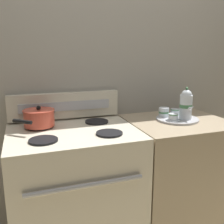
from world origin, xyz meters
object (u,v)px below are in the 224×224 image
Objects in this scene: teacup_right at (173,117)px; creamer_jug at (164,112)px; serving_tray at (177,119)px; teapot at (186,104)px; stove at (76,197)px; saucepan at (39,118)px; teacup_left at (175,112)px.

teacup_right is 1.34× the size of creamer_jug.
serving_tray is at bearing -44.40° from creamer_jug.
teacup_right is at bearing -176.06° from teapot.
stove is at bearing -173.16° from creamer_jug.
saucepan is at bearing 170.45° from teapot.
teacup_left is 0.15m from teacup_right.
stove is 3.13× the size of serving_tray.
teacup_left is (0.03, 0.08, 0.03)m from serving_tray.
saucepan is at bearing 172.49° from serving_tray.
serving_tray reaches higher than stove.
teacup_left and teacup_right have the same top height.
stove is 0.84m from teacup_right.
stove is 0.97m from teapot.
stove is at bearing -35.47° from saucepan.
teapot is (0.04, -0.04, 0.11)m from serving_tray.
teacup_left is at bearing 5.00° from creamer_jug.
stove is 0.57m from saucepan.
saucepan reaches higher than stove.
teacup_left reaches higher than serving_tray.
teacup_left is (-0.01, 0.12, -0.08)m from teapot.
teapot reaches higher than creamer_jug.
teacup_right is (0.87, -0.17, -0.03)m from saucepan.
teapot is at bearing -2.04° from stove.
teacup_left is (0.96, -0.05, -0.03)m from saucepan.
teacup_left is at bearing 94.78° from teapot.
creamer_jug is (-0.07, 0.07, 0.04)m from serving_tray.
teapot reaches higher than teacup_left.
teacup_left is at bearing 70.64° from serving_tray.
teapot is 0.13m from teacup_right.
saucepan is 0.90× the size of serving_tray.
stove is at bearing -173.39° from teacup_left.
teacup_left is 1.00× the size of teacup_right.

